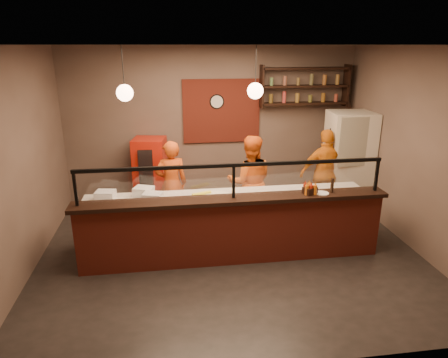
{
  "coord_description": "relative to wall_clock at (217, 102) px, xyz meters",
  "views": [
    {
      "loc": [
        -0.91,
        -5.72,
        3.2
      ],
      "look_at": [
        -0.06,
        0.3,
        1.15
      ],
      "focal_mm": 32.0,
      "sensor_mm": 36.0,
      "label": 1
    }
  ],
  "objects": [
    {
      "name": "floor",
      "position": [
        -0.1,
        -2.46,
        -2.1
      ],
      "size": [
        6.0,
        6.0,
        0.0
      ],
      "primitive_type": "plane",
      "color": "black",
      "rests_on": "ground"
    },
    {
      "name": "ceiling",
      "position": [
        -0.1,
        -2.46,
        1.1
      ],
      "size": [
        6.0,
        6.0,
        0.0
      ],
      "primitive_type": "plane",
      "rotation": [
        3.14,
        0.0,
        0.0
      ],
      "color": "#342E28",
      "rests_on": "wall_back"
    },
    {
      "name": "wall_back",
      "position": [
        -0.1,
        0.04,
        -0.5
      ],
      "size": [
        6.0,
        0.0,
        6.0
      ],
      "primitive_type": "plane",
      "rotation": [
        1.57,
        0.0,
        0.0
      ],
      "color": "#69574D",
      "rests_on": "floor"
    },
    {
      "name": "wall_left",
      "position": [
        -3.1,
        -2.46,
        -0.5
      ],
      "size": [
        0.0,
        5.0,
        5.0
      ],
      "primitive_type": "plane",
      "rotation": [
        1.57,
        0.0,
        1.57
      ],
      "color": "#69574D",
      "rests_on": "floor"
    },
    {
      "name": "wall_right",
      "position": [
        2.9,
        -2.46,
        -0.5
      ],
      "size": [
        0.0,
        5.0,
        5.0
      ],
      "primitive_type": "plane",
      "rotation": [
        1.57,
        0.0,
        -1.57
      ],
      "color": "#69574D",
      "rests_on": "floor"
    },
    {
      "name": "wall_front",
      "position": [
        -0.1,
        -4.96,
        -0.5
      ],
      "size": [
        6.0,
        0.0,
        6.0
      ],
      "primitive_type": "plane",
      "rotation": [
        -1.57,
        0.0,
        0.0
      ],
      "color": "#69574D",
      "rests_on": "floor"
    },
    {
      "name": "brick_patch",
      "position": [
        0.1,
        0.01,
        -0.2
      ],
      "size": [
        1.6,
        0.04,
        1.3
      ],
      "primitive_type": "cube",
      "color": "maroon",
      "rests_on": "wall_back"
    },
    {
      "name": "service_counter",
      "position": [
        -0.1,
        -2.76,
        -1.6
      ],
      "size": [
        4.6,
        0.25,
        1.0
      ],
      "primitive_type": "cube",
      "color": "maroon",
      "rests_on": "floor"
    },
    {
      "name": "counter_ledge",
      "position": [
        -0.1,
        -2.76,
        -1.07
      ],
      "size": [
        4.7,
        0.37,
        0.06
      ],
      "primitive_type": "cube",
      "color": "black",
      "rests_on": "service_counter"
    },
    {
      "name": "worktop_cabinet",
      "position": [
        -0.1,
        -2.26,
        -1.68
      ],
      "size": [
        4.6,
        0.75,
        0.85
      ],
      "primitive_type": "cube",
      "color": "gray",
      "rests_on": "floor"
    },
    {
      "name": "worktop",
      "position": [
        -0.1,
        -2.26,
        -1.23
      ],
      "size": [
        4.6,
        0.75,
        0.05
      ],
      "primitive_type": "cube",
      "color": "silver",
      "rests_on": "worktop_cabinet"
    },
    {
      "name": "sneeze_guard",
      "position": [
        -0.1,
        -2.76,
        -0.73
      ],
      "size": [
        4.5,
        0.05,
        0.52
      ],
      "color": "white",
      "rests_on": "counter_ledge"
    },
    {
      "name": "wall_shelving",
      "position": [
        1.8,
        -0.14,
        0.3
      ],
      "size": [
        1.84,
        0.28,
        0.85
      ],
      "color": "black",
      "rests_on": "wall_back"
    },
    {
      "name": "wall_clock",
      "position": [
        0.0,
        0.0,
        0.0
      ],
      "size": [
        0.3,
        0.04,
        0.3
      ],
      "primitive_type": "cylinder",
      "rotation": [
        1.57,
        0.0,
        0.0
      ],
      "color": "black",
      "rests_on": "wall_back"
    },
    {
      "name": "pendant_left",
      "position": [
        -1.6,
        -2.26,
        0.45
      ],
      "size": [
        0.24,
        0.24,
        0.77
      ],
      "color": "black",
      "rests_on": "ceiling"
    },
    {
      "name": "pendant_right",
      "position": [
        0.3,
        -2.26,
        0.45
      ],
      "size": [
        0.24,
        0.24,
        0.77
      ],
      "color": "black",
      "rests_on": "ceiling"
    },
    {
      "name": "cook_left",
      "position": [
        -0.99,
        -1.26,
        -1.3
      ],
      "size": [
        0.63,
        0.47,
        1.6
      ],
      "primitive_type": "imported",
      "rotation": [
        0.0,
        0.0,
        3.29
      ],
      "color": "#CE4A13",
      "rests_on": "floor"
    },
    {
      "name": "cook_mid",
      "position": [
        0.41,
        -1.52,
        -1.25
      ],
      "size": [
        0.89,
        0.73,
        1.71
      ],
      "primitive_type": "imported",
      "rotation": [
        0.0,
        0.0,
        3.04
      ],
      "color": "#DA5A14",
      "rests_on": "floor"
    },
    {
      "name": "cook_right",
      "position": [
        1.95,
        -1.22,
        -1.25
      ],
      "size": [
        1.01,
        0.43,
        1.71
      ],
      "primitive_type": "imported",
      "rotation": [
        0.0,
        0.0,
        3.12
      ],
      "color": "orange",
      "rests_on": "floor"
    },
    {
      "name": "fridge",
      "position": [
        2.5,
        -0.98,
        -1.11
      ],
      "size": [
        0.89,
        0.84,
        1.98
      ],
      "primitive_type": "cube",
      "rotation": [
        0.0,
        0.0,
        -0.09
      ],
      "color": "beige",
      "rests_on": "floor"
    },
    {
      "name": "red_cooler",
      "position": [
        -1.4,
        -0.31,
        -1.38
      ],
      "size": [
        0.71,
        0.67,
        1.44
      ],
      "primitive_type": "cube",
      "rotation": [
        0.0,
        0.0,
        -0.17
      ],
      "color": "#B31B0B",
      "rests_on": "floor"
    },
    {
      "name": "pizza_dough",
      "position": [
        -0.3,
        -2.29,
        -1.19
      ],
      "size": [
        0.54,
        0.54,
        0.01
      ],
      "primitive_type": "cylinder",
      "rotation": [
        0.0,
        0.0,
        0.03
      ],
      "color": "white",
      "rests_on": "worktop"
    },
    {
      "name": "prep_tub_a",
      "position": [
        -2.03,
        -2.17,
        -1.13
      ],
      "size": [
        0.32,
        0.28,
        0.14
      ],
      "primitive_type": "cube",
      "rotation": [
        0.0,
        0.0,
        -0.17
      ],
      "color": "white",
      "rests_on": "worktop"
    },
    {
      "name": "prep_tub_b",
      "position": [
        -1.44,
        -2.07,
        -1.13
      ],
      "size": [
        0.36,
        0.32,
        0.15
      ],
      "primitive_type": "cube",
      "rotation": [
        0.0,
        0.0,
        -0.38
      ],
      "color": "white",
      "rests_on": "worktop"
    },
    {
      "name": "prep_tub_c",
      "position": [
        -1.29,
        -2.35,
        -1.13
      ],
      "size": [
        0.34,
        0.3,
        0.14
      ],
      "primitive_type": "cube",
      "rotation": [
        0.0,
        0.0,
        -0.27
      ],
      "color": "silver",
      "rests_on": "worktop"
    },
    {
      "name": "rolling_pin",
      "position": [
        -0.52,
        -2.18,
        -1.17
      ],
      "size": [
        0.32,
        0.16,
        0.06
      ],
      "primitive_type": "cylinder",
      "rotation": [
        0.0,
        1.57,
        0.34
      ],
      "color": "yellow",
      "rests_on": "worktop"
    },
    {
      "name": "condiment_caddy",
      "position": [
        1.07,
        -2.76,
        -0.99
      ],
      "size": [
        0.23,
        0.21,
        0.11
      ],
      "primitive_type": "cube",
      "rotation": [
        0.0,
        0.0,
        0.42
      ],
      "color": "black",
      "rests_on": "counter_ledge"
    },
    {
      "name": "pepper_mill",
      "position": [
        1.42,
        -2.75,
        -0.93
      ],
      "size": [
        0.06,
        0.06,
        0.22
      ],
      "primitive_type": "cylinder",
      "rotation": [
        0.0,
        0.0,
        0.25
      ],
      "color": "black",
      "rests_on": "counter_ledge"
    },
    {
      "name": "small_plate",
      "position": [
        1.26,
        -2.79,
        -1.03
      ],
      "size": [
        0.26,
        0.26,
        0.01
      ],
      "primitive_type": "cylinder",
      "rotation": [
        0.0,
        0.0,
        -0.38
      ],
      "color": "silver",
      "rests_on": "counter_ledge"
    }
  ]
}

